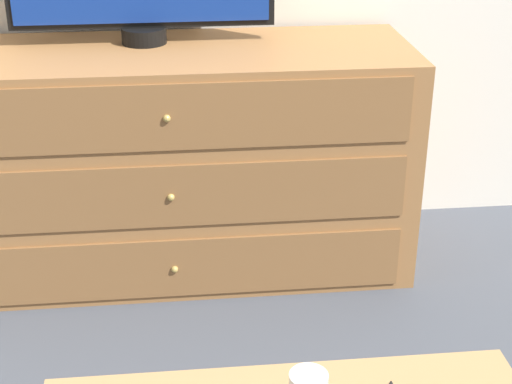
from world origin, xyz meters
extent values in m
plane|color=#474C56|center=(0.00, 0.00, 0.00)|extent=(12.00, 12.00, 0.00)
cube|color=#9E6B3D|center=(-0.04, -0.31, 0.40)|extent=(1.68, 0.57, 0.81)
cube|color=brown|center=(-0.04, -0.60, 0.13)|extent=(1.54, 0.01, 0.22)
sphere|color=tan|center=(-0.04, -0.61, 0.13)|extent=(0.02, 0.02, 0.02)
cube|color=brown|center=(-0.04, -0.60, 0.40)|extent=(1.54, 0.01, 0.22)
sphere|color=tan|center=(-0.04, -0.61, 0.40)|extent=(0.02, 0.02, 0.02)
cube|color=brown|center=(-0.04, -0.60, 0.67)|extent=(1.54, 0.01, 0.22)
sphere|color=tan|center=(-0.04, -0.61, 0.67)|extent=(0.02, 0.02, 0.02)
cylinder|color=black|center=(-0.11, -0.22, 0.83)|extent=(0.15, 0.15, 0.05)
camera|label=1|loc=(0.00, -2.89, 1.50)|focal=55.00mm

